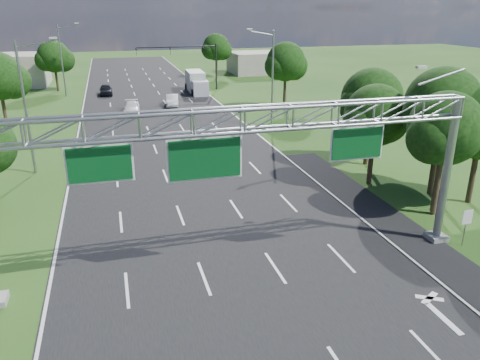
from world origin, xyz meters
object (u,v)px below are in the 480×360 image
object	(u,v)px
regulatory_sign	(467,220)
traffic_signal	(193,56)
sign_gantry	(244,133)
box_truck	(196,82)

from	to	relation	value
regulatory_sign	traffic_signal	world-z (taller)	traffic_signal
regulatory_sign	traffic_signal	distance (m)	54.37
sign_gantry	regulatory_sign	bearing A→B (deg)	-4.83
traffic_signal	box_truck	size ratio (longest dim) A/B	1.49
sign_gantry	traffic_signal	bearing A→B (deg)	82.32
sign_gantry	regulatory_sign	xyz separation A→B (m)	(12.07, -1.02, -5.38)
sign_gantry	traffic_signal	distance (m)	53.51
sign_gantry	box_truck	distance (m)	51.98
traffic_signal	regulatory_sign	bearing A→B (deg)	-84.80
box_truck	regulatory_sign	bearing A→B (deg)	-82.41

